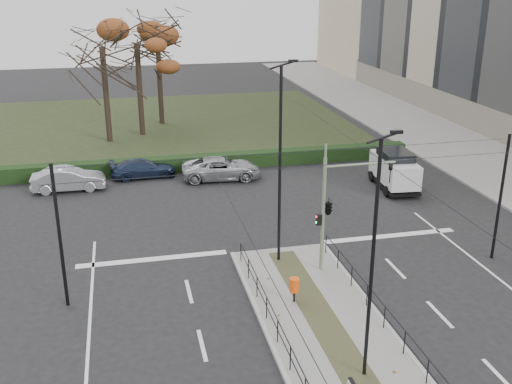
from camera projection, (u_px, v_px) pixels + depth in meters
ground at (310, 302)px, 24.35m from camera, size 140.00×140.00×0.00m
median_island at (331, 335)px, 22.04m from camera, size 4.40×15.00×0.14m
sidewalk_east at (440, 139)px, 48.24m from camera, size 8.00×90.00×0.14m
park at (133, 126)px, 52.40m from camera, size 38.00×26.00×0.10m
hedge at (140, 166)px, 39.97m from camera, size 38.00×1.00×1.00m
median_railing at (333, 315)px, 21.64m from camera, size 4.14×13.24×0.92m
catenary at (300, 210)px, 24.67m from camera, size 20.00×34.00×6.00m
traffic_light at (330, 205)px, 25.88m from camera, size 3.53×1.99×5.19m
litter_bin at (294, 285)px, 23.90m from camera, size 0.41×0.41×1.05m
streetlamp_median_near at (373, 260)px, 18.33m from camera, size 0.69×0.14×8.25m
streetlamp_median_far at (280, 164)px, 26.12m from camera, size 0.76×0.16×9.12m
parked_car_second at (68, 179)px, 36.77m from camera, size 4.42×1.57×1.45m
parked_car_third at (143, 168)px, 39.19m from camera, size 4.31×1.99×1.22m
parked_car_fourth at (221, 168)px, 38.87m from camera, size 5.27×2.74×1.42m
white_van at (394, 169)px, 37.01m from camera, size 2.39×4.64×2.40m
rust_tree at (137, 43)px, 47.08m from camera, size 8.53×8.53×9.73m
bare_tree_center at (157, 34)px, 50.69m from camera, size 6.26×6.26×11.11m
bare_tree_near at (103, 54)px, 45.27m from camera, size 6.62×6.62×9.75m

